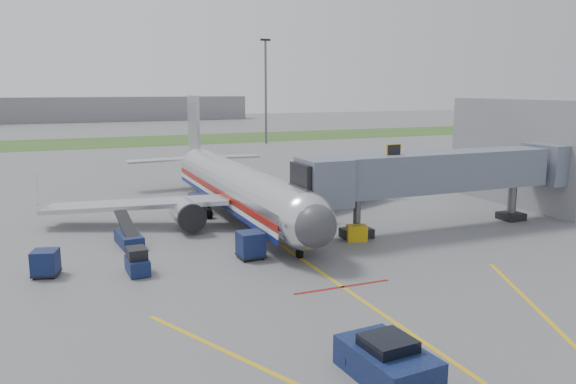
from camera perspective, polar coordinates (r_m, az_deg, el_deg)
name	(u,v)px	position (r m, az deg, el deg)	size (l,w,h in m)	color
ground	(312,266)	(35.55, 2.50, -7.57)	(400.00, 400.00, 0.00)	#565659
grass_strip	(129,141)	(121.90, -15.89, 4.96)	(300.00, 25.00, 0.01)	#2D4C1E
apron_markings	(374,308)	(29.44, 8.77, -11.62)	(21.52, 50.00, 0.01)	gold
airliner	(238,186)	(48.75, -5.13, 0.58)	(32.10, 35.67, 10.25)	silver
jet_bridge	(435,173)	(45.31, 14.66, 1.86)	(25.30, 4.00, 6.90)	slate
terminal	(547,151)	(60.47, 24.83, 3.84)	(10.00, 16.00, 10.00)	slate
light_mast_right	(266,89)	(112.67, -2.28, 10.41)	(2.00, 0.44, 20.40)	#595B60
distant_terminal	(66,109)	(200.71, -21.66, 7.81)	(120.00, 14.00, 8.00)	slate
pushback_tug	(387,361)	(22.86, 10.05, -16.56)	(2.73, 4.17, 1.67)	#0C1536
baggage_tug	(137,262)	(35.25, -15.07, -6.89)	(1.28, 2.33, 1.60)	#0C1536
baggage_cart_a	(46,263)	(36.52, -23.41, -6.64)	(1.80, 1.80, 1.58)	#0C1536
baggage_cart_b	(251,245)	(37.02, -3.82, -5.38)	(1.70, 1.70, 1.77)	#0C1536
baggage_cart_c	(197,204)	(50.72, -9.21, -1.16)	(1.82, 1.82, 1.70)	#0C1536
belt_loader	(129,238)	(41.58, -15.88, -4.53)	(1.74, 4.40, 2.10)	#0C1536
ground_power_cart	(357,233)	(41.48, 6.99, -4.16)	(1.66, 1.35, 1.15)	#C3990B
ramp_worker	(128,225)	(43.53, -15.91, -3.27)	(0.70, 0.46, 1.91)	#D9ED1B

